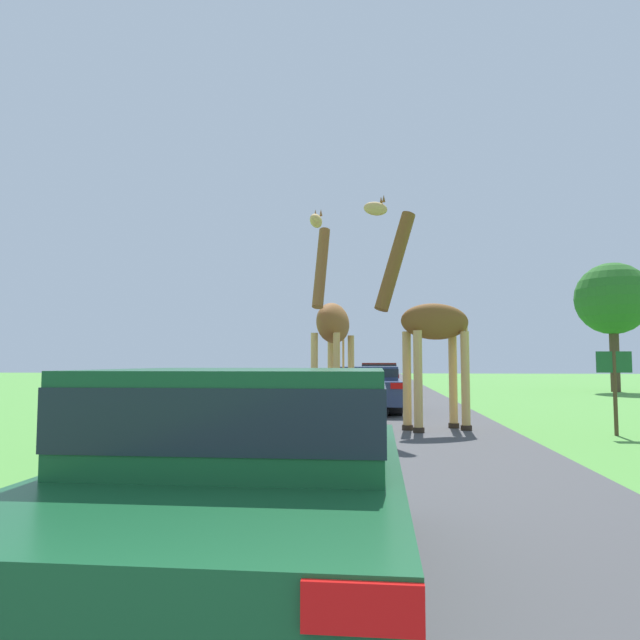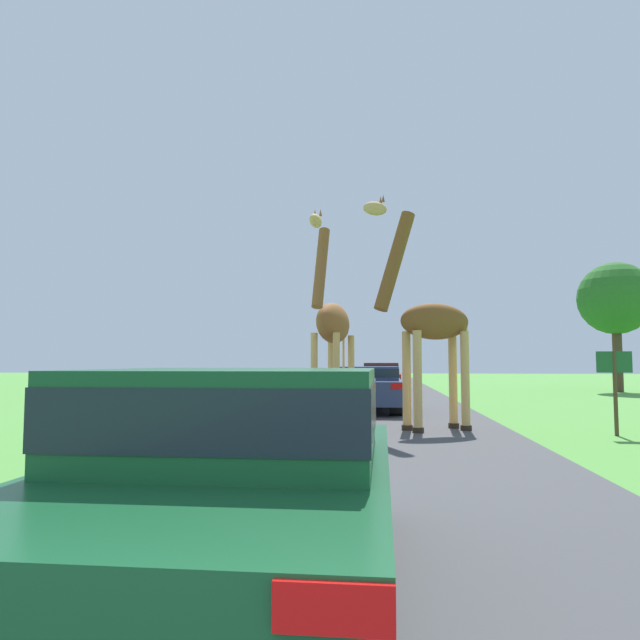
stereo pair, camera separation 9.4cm
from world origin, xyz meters
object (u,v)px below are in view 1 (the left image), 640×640
(giraffe_companion, at_px, (428,325))
(car_queue_right, at_px, (369,387))
(tree_left_edge, at_px, (612,299))
(car_lead_maroon, at_px, (248,474))
(car_queue_left, at_px, (203,405))
(giraffe_near_road, at_px, (332,326))
(car_far_ahead, at_px, (373,381))
(car_verge_right, at_px, (379,376))
(sign_post, at_px, (614,377))

(giraffe_companion, xyz_separation_m, car_queue_right, (-1.41, 4.87, -1.60))
(car_queue_right, height_order, tree_left_edge, tree_left_edge)
(car_queue_right, bearing_deg, car_lead_maroon, -92.27)
(car_queue_right, bearing_deg, car_queue_left, -109.18)
(giraffe_near_road, relative_size, car_queue_right, 1.16)
(car_lead_maroon, xyz_separation_m, car_far_ahead, (0.61, 21.72, -0.08))
(car_lead_maroon, height_order, car_queue_right, car_lead_maroon)
(giraffe_near_road, distance_m, car_verge_right, 17.24)
(car_verge_right, bearing_deg, tree_left_edge, -2.05)
(car_queue_right, xyz_separation_m, car_verge_right, (0.33, 13.36, 0.03))
(giraffe_companion, height_order, car_verge_right, giraffe_companion)
(giraffe_companion, relative_size, car_verge_right, 1.19)
(car_lead_maroon, bearing_deg, giraffe_companion, 77.83)
(giraffe_near_road, relative_size, giraffe_companion, 0.97)
(giraffe_near_road, distance_m, sign_post, 6.30)
(car_queue_left, distance_m, car_far_ahead, 15.92)
(giraffe_near_road, bearing_deg, giraffe_companion, 163.78)
(car_lead_maroon, bearing_deg, car_queue_right, 87.73)
(giraffe_companion, xyz_separation_m, car_far_ahead, (-1.35, 12.61, -1.66))
(car_queue_left, bearing_deg, giraffe_companion, 36.25)
(giraffe_near_road, xyz_separation_m, tree_left_edge, (13.18, 16.69, 2.36))
(car_queue_right, height_order, sign_post, sign_post)
(car_queue_left, relative_size, tree_left_edge, 0.64)
(giraffe_companion, distance_m, tree_left_edge, 21.03)
(car_verge_right, distance_m, tree_left_edge, 12.68)
(car_queue_right, distance_m, car_queue_left, 8.38)
(giraffe_companion, relative_size, sign_post, 2.99)
(car_lead_maroon, distance_m, car_queue_left, 6.44)
(car_far_ahead, xyz_separation_m, tree_left_edge, (12.30, 5.18, 4.07))
(car_lead_maroon, relative_size, car_queue_right, 0.95)
(car_queue_right, height_order, car_verge_right, car_verge_right)
(sign_post, bearing_deg, giraffe_near_road, 165.12)
(giraffe_companion, height_order, sign_post, giraffe_companion)
(sign_post, bearing_deg, car_far_ahead, 111.27)
(car_lead_maroon, xyz_separation_m, car_verge_right, (0.88, 27.33, 0.01))
(giraffe_companion, relative_size, car_queue_left, 1.21)
(car_queue_right, relative_size, car_far_ahead, 0.90)
(giraffe_companion, bearing_deg, tree_left_edge, -57.40)
(car_lead_maroon, bearing_deg, sign_post, 56.48)
(giraffe_companion, height_order, tree_left_edge, tree_left_edge)
(car_queue_right, relative_size, tree_left_edge, 0.65)
(giraffe_companion, distance_m, car_queue_right, 5.31)
(giraffe_companion, bearing_deg, sign_post, -123.14)
(car_verge_right, xyz_separation_m, sign_post, (4.83, -18.71, 0.43))
(car_queue_left, xyz_separation_m, car_far_ahead, (2.81, 15.67, -0.06))
(giraffe_near_road, relative_size, car_queue_left, 1.17)
(sign_post, bearing_deg, tree_left_edge, 68.50)
(car_far_ahead, bearing_deg, car_lead_maroon, -91.62)
(car_queue_right, distance_m, car_verge_right, 13.37)
(car_far_ahead, height_order, sign_post, sign_post)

